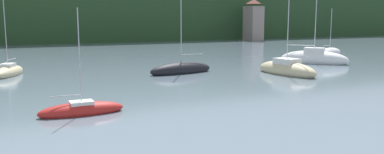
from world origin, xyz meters
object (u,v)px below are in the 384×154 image
object	(u,v)px
sailboat_far_1	(8,72)
sailboat_mid_3	(287,70)
sailboat_mid_5	(82,110)
sailboat_far_6	(181,70)
shore_building_westcentral	(253,21)
sailboat_far_4	(314,59)
sailboat_far_0	(330,53)

from	to	relation	value
sailboat_far_1	sailboat_mid_3	xyz separation A→B (m)	(23.79, -10.78, 0.13)
sailboat_mid_5	sailboat_far_6	xyz separation A→B (m)	(11.74, 12.53, 0.11)
sailboat_mid_5	sailboat_mid_3	bearing A→B (deg)	20.21
sailboat_far_1	sailboat_mid_5	xyz separation A→B (m)	(3.36, -18.23, -0.09)
sailboat_far_1	sailboat_mid_5	world-z (taller)	sailboat_far_1
shore_building_westcentral	sailboat_far_1	xyz separation A→B (m)	(-56.20, -40.82, -4.64)
shore_building_westcentral	sailboat_far_1	world-z (taller)	shore_building_westcentral
sailboat_mid_3	sailboat_far_4	xyz separation A→B (m)	(9.07, 5.93, 0.09)
sailboat_mid_3	sailboat_far_6	xyz separation A→B (m)	(-8.69, 5.08, -0.11)
sailboat_far_1	sailboat_mid_5	bearing A→B (deg)	33.67
sailboat_far_4	sailboat_mid_5	size ratio (longest dim) A/B	1.72
sailboat_far_6	sailboat_mid_3	bearing A→B (deg)	141.12
shore_building_westcentral	sailboat_far_4	xyz separation A→B (m)	(-23.33, -45.67, -4.42)
shore_building_westcentral	sailboat_mid_3	world-z (taller)	shore_building_westcentral
sailboat_far_0	sailboat_far_4	size ratio (longest dim) A/B	0.69
sailboat_far_4	sailboat_mid_5	bearing A→B (deg)	-101.51
sailboat_far_0	sailboat_far_6	world-z (taller)	sailboat_far_6
sailboat_far_0	sailboat_far_4	world-z (taller)	sailboat_far_4
sailboat_mid_5	sailboat_far_6	size ratio (longest dim) A/B	0.62
sailboat_far_1	sailboat_mid_5	size ratio (longest dim) A/B	1.28
sailboat_far_4	sailboat_far_1	bearing A→B (deg)	-134.30
sailboat_mid_3	sailboat_far_6	world-z (taller)	sailboat_far_6
sailboat_mid_5	sailboat_far_6	bearing A→B (deg)	47.03
sailboat_far_4	sailboat_mid_5	xyz separation A→B (m)	(-29.51, -13.38, -0.31)
sailboat_far_4	sailboat_far_6	bearing A→B (deg)	-123.16
sailboat_far_6	sailboat_mid_5	bearing A→B (deg)	38.27
sailboat_far_4	shore_building_westcentral	bearing A→B (deg)	117.03
sailboat_mid_3	shore_building_westcentral	bearing A→B (deg)	-36.99
sailboat_far_1	sailboat_far_4	size ratio (longest dim) A/B	0.74
sailboat_far_6	sailboat_far_0	bearing A→B (deg)	-172.97
sailboat_far_0	shore_building_westcentral	bearing A→B (deg)	49.32
shore_building_westcentral	sailboat_mid_5	world-z (taller)	shore_building_westcentral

